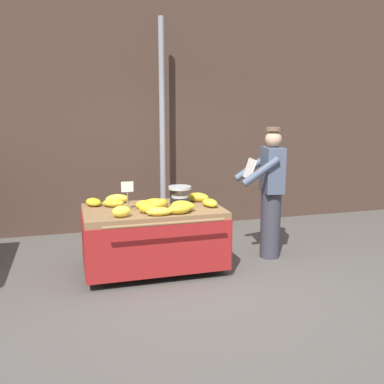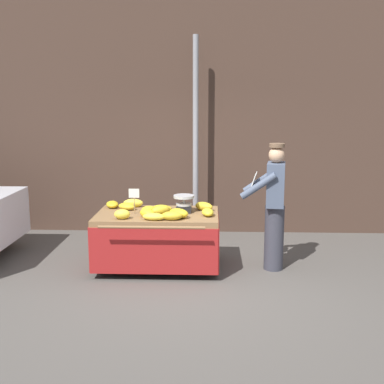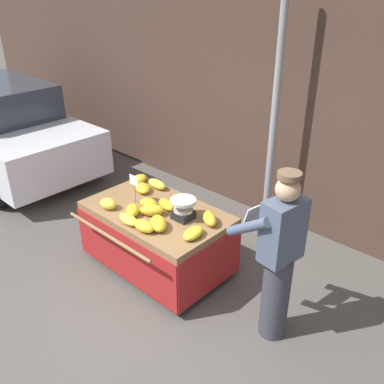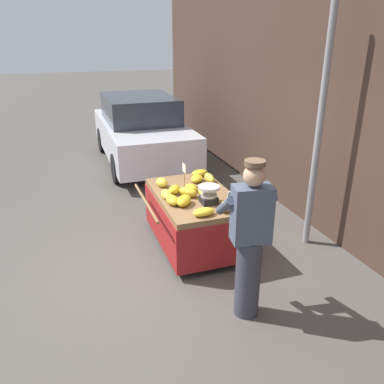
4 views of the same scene
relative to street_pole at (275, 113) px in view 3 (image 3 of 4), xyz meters
The scene contains 21 objects.
ground_plane 2.80m from the street_pole, 89.27° to the right, with size 60.00×60.00×0.00m, color #514C47.
back_wall 0.73m from the street_pole, 86.76° to the left, with size 16.00×0.24×4.32m, color #473328.
street_pole is the anchor object (origin of this frame).
banana_cart 1.94m from the street_pole, 106.76° to the right, with size 1.65×1.20×0.78m.
weighing_scale 1.66m from the street_pole, 94.36° to the right, with size 0.28×0.28×0.23m.
price_sign 1.87m from the street_pole, 115.82° to the right, with size 0.14×0.01×0.34m.
banana_bunch_0 1.97m from the street_pole, 95.17° to the right, with size 0.17×0.29×0.12m, color gold.
banana_bunch_1 1.82m from the street_pole, 124.06° to the right, with size 0.17×0.26×0.09m, color gold.
banana_bunch_2 2.15m from the street_pole, 103.65° to the right, with size 0.14×0.29×0.09m, color yellow.
banana_bunch_3 1.88m from the street_pole, 103.85° to the right, with size 0.14×0.27×0.13m, color gold.
banana_bunch_4 1.70m from the street_pole, 105.84° to the right, with size 0.13×0.28×0.09m, color gold.
banana_bunch_5 2.10m from the street_pole, 97.09° to the right, with size 0.15×0.26×0.11m, color gold.
banana_bunch_6 1.87m from the street_pole, 82.74° to the right, with size 0.15×0.27×0.09m, color yellow.
banana_bunch_7 2.05m from the street_pole, 107.69° to the right, with size 0.14×0.23×0.11m, color gold.
banana_bunch_8 2.23m from the street_pole, 114.96° to the right, with size 0.15×0.20×0.13m, color yellow.
banana_bunch_9 1.85m from the street_pole, 110.42° to the right, with size 0.14×0.20×0.10m, color gold.
banana_bunch_10 1.66m from the street_pole, 125.85° to the right, with size 0.12×0.28×0.12m, color yellow.
banana_bunch_11 1.58m from the street_pole, 83.31° to the right, with size 0.14×0.28×0.12m, color gold.
banana_bunch_12 1.86m from the street_pole, 133.03° to the right, with size 0.17×0.27×0.09m, color gold.
vendor_person 2.01m from the street_pole, 53.98° to the right, with size 0.63×0.58×1.71m.
parked_car 4.87m from the street_pole, 163.14° to the right, with size 3.90×1.75×1.51m.
Camera 3 is at (2.57, -1.99, 3.10)m, focal length 39.17 mm.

